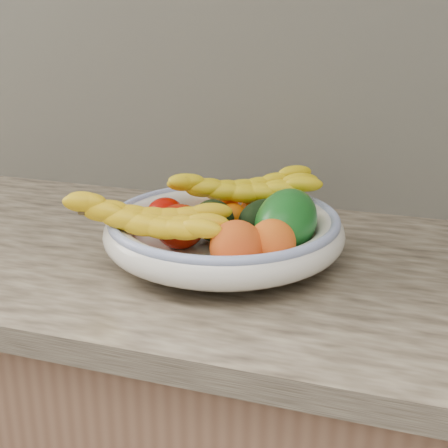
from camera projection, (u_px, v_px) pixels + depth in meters
fruit_bowl at (224, 231)px, 1.01m from camera, size 0.39×0.39×0.08m
clementine_back_left at (225, 205)px, 1.12m from camera, size 0.06×0.06×0.05m
clementine_back_right at (255, 209)px, 1.10m from camera, size 0.06×0.06×0.05m
clementine_back_mid at (233, 217)px, 1.06m from camera, size 0.05×0.05×0.05m
tomato_left at (165, 215)px, 1.05m from camera, size 0.07×0.07×0.06m
tomato_near_left at (180, 227)px, 0.99m from camera, size 0.09×0.09×0.07m
avocado_center at (214, 220)px, 1.01m from camera, size 0.11×0.12×0.07m
avocado_right at (264, 220)px, 1.02m from camera, size 0.11×0.12×0.07m
green_mango at (286, 222)px, 0.97m from camera, size 0.12×0.15×0.13m
peach_front at (237, 247)px, 0.90m from camera, size 0.10×0.10×0.08m
peach_right at (272, 243)px, 0.91m from camera, size 0.09×0.09×0.07m
banana_bunch_back at (243, 193)px, 1.08m from camera, size 0.29×0.21×0.08m
banana_bunch_front at (145, 224)px, 0.95m from camera, size 0.29×0.15×0.08m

